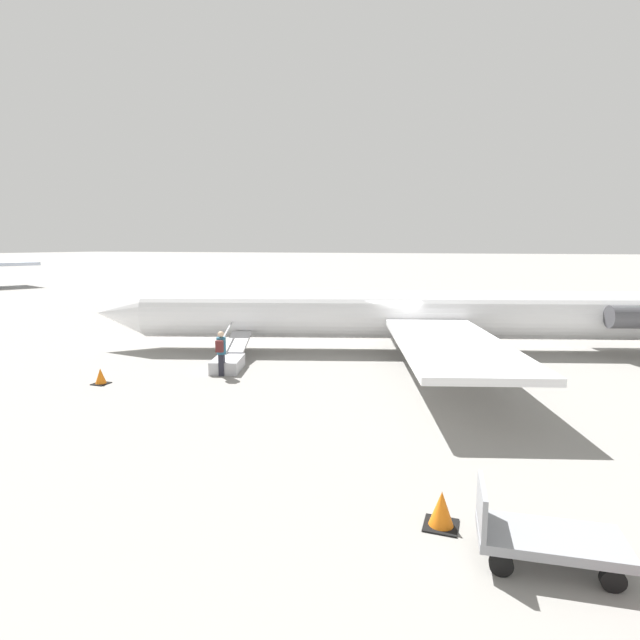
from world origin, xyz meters
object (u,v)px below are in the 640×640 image
at_px(airplane_main, 415,314).
at_px(passenger, 221,350).
at_px(boarding_stairs, 230,359).
at_px(luggage_cart, 542,537).

xyz_separation_m(airplane_main, passenger, (6.30, 7.08, -0.76)).
bearing_deg(passenger, boarding_stairs, -1.45).
xyz_separation_m(passenger, luggage_cart, (-10.69, 8.46, -0.54)).
distance_m(passenger, luggage_cart, 13.64).
relative_size(boarding_stairs, passenger, 2.37).
height_order(boarding_stairs, passenger, passenger).
bearing_deg(passenger, airplane_main, -58.61).
height_order(airplane_main, passenger, airplane_main).
bearing_deg(airplane_main, boarding_stairs, 24.50).
xyz_separation_m(boarding_stairs, luggage_cart, (-11.03, 9.68, 0.10)).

